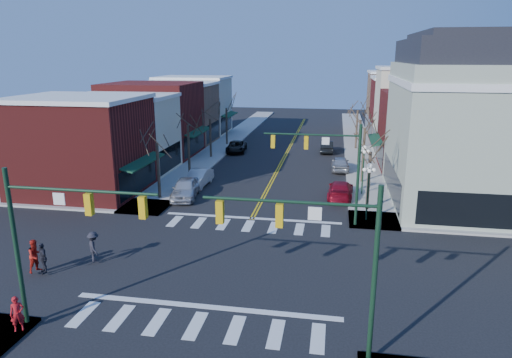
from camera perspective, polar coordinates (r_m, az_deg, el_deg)
The scene contains 36 objects.
ground at distance 26.62m, azimuth -3.55°, elevation -10.62°, with size 160.00×160.00×0.00m, color black.
sidewalk_left at distance 47.05m, azimuth -8.31°, elevation 0.90°, with size 3.50×70.00×0.15m, color #9E9B93.
sidewalk_right at distance 44.88m, azimuth 13.45°, elevation -0.06°, with size 3.50×70.00×0.15m, color #9E9B93.
bldg_left_brick_a at distance 41.64m, azimuth -20.97°, elevation 3.71°, with size 10.00×8.50×8.00m, color maroon.
bldg_left_stucco_a at distance 48.38m, azimuth -16.32°, elevation 5.29°, with size 10.00×7.00×7.50m, color beige.
bldg_left_brick_b at distance 55.51m, azimuth -12.76°, elevation 7.26°, with size 10.00×9.00×8.50m, color maroon.
bldg_left_tan at distance 63.18m, azimuth -9.89°, elevation 8.02°, with size 10.00×7.50×7.80m, color #926C50.
bldg_left_stucco_b at distance 70.46m, azimuth -7.77°, elevation 9.00°, with size 10.00×8.00×8.20m, color beige.
bldg_right_brick_a at distance 50.56m, azimuth 21.05°, elevation 5.58°, with size 10.00×8.50×8.00m, color maroon.
bldg_right_stucco at distance 57.98m, azimuth 19.75°, elevation 7.82°, with size 10.00×7.00×10.00m, color beige.
bldg_right_brick_b at distance 65.42m, azimuth 18.63°, elevation 8.01°, with size 10.00×8.00×8.50m, color maroon.
bldg_right_tan at distance 73.27m, azimuth 17.76°, elevation 8.97°, with size 10.00×8.00×9.00m, color #926C50.
victorian_corner at distance 39.59m, azimuth 25.81°, elevation 6.56°, with size 12.25×14.25×13.30m.
traffic_mast_near_left at distance 20.64m, azimuth -24.01°, elevation -5.64°, with size 6.60×0.28×7.20m.
traffic_mast_near_right at distance 17.30m, azimuth 8.63°, elevation -8.41°, with size 6.60×0.28×7.20m.
traffic_mast_far_right at distance 31.43m, azimuth 9.37°, elevation 2.37°, with size 6.60×0.28×7.20m.
lamppost_corner at distance 33.02m, azimuth 13.88°, elevation -0.38°, with size 0.36×0.36×4.33m.
lamppost_midblock at distance 39.31m, azimuth 13.30°, elevation 2.14°, with size 0.36×0.36×4.33m.
tree_left_a at distance 38.19m, azimuth -12.10°, elevation 0.93°, with size 0.24×0.24×4.76m, color #382B21.
tree_left_b at distance 45.48m, azimuth -8.40°, elevation 3.56°, with size 0.24×0.24×5.04m, color #382B21.
tree_left_c at distance 53.04m, azimuth -5.71°, elevation 5.04°, with size 0.24×0.24×4.55m, color #382B21.
tree_left_d at distance 60.65m, azimuth -3.69°, elevation 6.53°, with size 0.24×0.24×4.90m, color #382B21.
tree_right_a at distance 35.61m, azimuth 13.89°, elevation -0.34°, with size 0.24×0.24×4.62m, color #382B21.
tree_right_b at distance 43.30m, azimuth 13.26°, elevation 2.82°, with size 0.24×0.24×5.18m, color #382B21.
tree_right_c at distance 51.17m, azimuth 12.79°, elevation 4.52°, with size 0.24×0.24×4.83m, color #382B21.
tree_right_d at distance 59.04m, azimuth 12.46°, elevation 6.00°, with size 0.24×0.24×4.97m, color #382B21.
car_left_near at distance 38.55m, azimuth -8.82°, elevation -1.17°, with size 1.96×4.87×1.66m, color silver.
car_left_mid at distance 41.95m, azimuth -7.23°, elevation 0.12°, with size 1.58×4.53×1.49m, color silver.
car_left_far at distance 56.40m, azimuth -2.47°, elevation 4.05°, with size 2.22×4.81×1.34m, color black.
car_right_near at distance 38.83m, azimuth 10.52°, elevation -1.30°, with size 1.99×4.90×1.42m, color maroon.
car_right_mid at distance 47.99m, azimuth 10.47°, elevation 1.91°, with size 1.76×4.38×1.49m, color #AFB0B4.
car_right_far at distance 56.88m, azimuth 8.82°, elevation 4.03°, with size 1.51×4.32×1.42m, color black.
pedestrian_red_a at distance 22.69m, azimuth -27.68°, elevation -14.69°, with size 0.57×0.38×1.57m, color #AA1218.
pedestrian_red_b at distance 27.80m, azimuth -25.82°, elevation -8.63°, with size 0.90×0.70×1.85m, color #B41B13.
pedestrian_dark_a at distance 27.52m, azimuth -25.12°, elevation -8.93°, with size 1.01×0.42×1.72m, color #22212A.
pedestrian_dark_b at distance 27.85m, azimuth -19.62°, elevation -7.98°, with size 1.15×0.66×1.78m, color black.
Camera 1 is at (5.71, -23.27, 11.60)m, focal length 32.00 mm.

